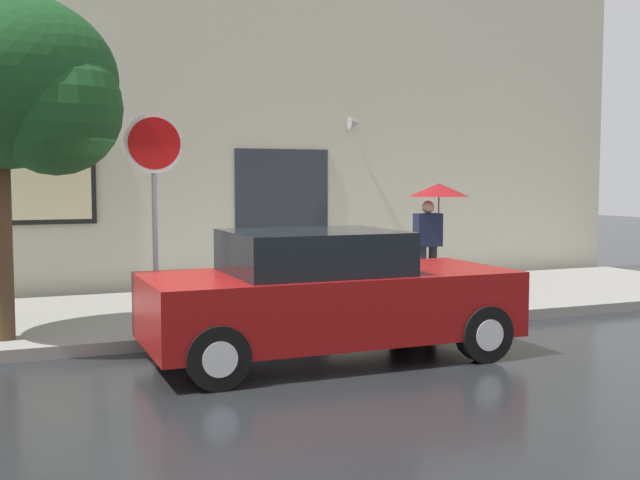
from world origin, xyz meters
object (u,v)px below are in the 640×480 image
at_px(street_tree, 7,86).
at_px(pedestrian_with_umbrella, 436,205).
at_px(stop_sign, 155,177).
at_px(parked_car, 327,296).

bearing_deg(street_tree, pedestrian_with_umbrella, 12.62).
bearing_deg(stop_sign, parked_car, -50.44).
xyz_separation_m(parked_car, street_tree, (-3.29, 1.71, 2.39)).
bearing_deg(parked_car, pedestrian_with_umbrella, 43.88).
distance_m(street_tree, stop_sign, 2.01).
distance_m(pedestrian_with_umbrella, street_tree, 6.93).
relative_size(street_tree, stop_sign, 1.50).
bearing_deg(street_tree, parked_car, -27.48).
xyz_separation_m(parked_car, stop_sign, (-1.58, 1.91, 1.35)).
relative_size(parked_car, street_tree, 1.02).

